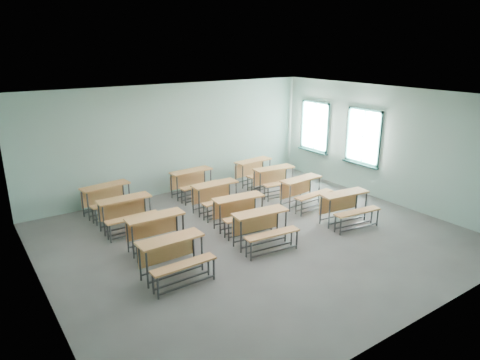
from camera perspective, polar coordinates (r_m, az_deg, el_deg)
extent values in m
cube|color=slate|center=(9.98, 2.09, -7.65)|extent=(9.00, 8.00, 0.02)
cube|color=white|center=(9.09, 2.32, 11.04)|extent=(9.00, 8.00, 0.02)
cube|color=#96BCB0|center=(12.75, -8.68, 5.42)|extent=(9.00, 0.02, 3.20)
cube|color=#96BCB0|center=(6.83, 22.87, -6.65)|extent=(9.00, 0.02, 3.20)
cube|color=#96BCB0|center=(7.74, -25.71, -4.21)|extent=(0.02, 8.00, 3.20)
cube|color=#96BCB0|center=(12.56, 18.98, 4.48)|extent=(0.02, 8.00, 3.20)
cube|color=#17413E|center=(14.47, 9.78, 4.09)|extent=(0.06, 1.20, 0.06)
cube|color=#17413E|center=(14.19, 10.10, 10.15)|extent=(0.06, 1.20, 0.06)
cube|color=#17413E|center=(13.92, 11.58, 6.70)|extent=(0.06, 0.06, 1.60)
cube|color=#17413E|center=(14.71, 8.38, 7.45)|extent=(0.06, 0.06, 1.60)
cube|color=#17413E|center=(14.31, 9.94, 7.09)|extent=(0.04, 0.04, 1.48)
cube|color=#17413E|center=(14.31, 9.94, 7.09)|extent=(0.04, 1.08, 0.04)
cube|color=#17413E|center=(14.45, 9.65, 3.84)|extent=(0.14, 1.28, 0.04)
cube|color=white|center=(14.33, 10.01, 7.10)|extent=(0.01, 1.08, 1.48)
cube|color=#17413E|center=(13.16, 15.83, 2.33)|extent=(0.06, 1.20, 0.06)
cube|color=#17413E|center=(12.86, 16.40, 8.96)|extent=(0.06, 1.20, 0.06)
cube|color=#17413E|center=(12.64, 18.09, 5.11)|extent=(0.06, 0.06, 1.60)
cube|color=#17413E|center=(13.35, 14.23, 6.07)|extent=(0.06, 0.06, 1.60)
cube|color=#17413E|center=(12.99, 16.11, 5.61)|extent=(0.04, 0.04, 1.48)
cube|color=#17413E|center=(12.99, 16.11, 5.61)|extent=(0.04, 1.08, 0.04)
cube|color=#17413E|center=(13.14, 15.69, 2.05)|extent=(0.14, 1.28, 0.04)
cube|color=white|center=(13.01, 16.18, 5.62)|extent=(0.01, 1.08, 1.48)
cube|color=#CF894A|center=(8.20, -9.23, -7.81)|extent=(1.25, 0.43, 0.04)
cube|color=#CF894A|center=(8.50, -9.71, -9.27)|extent=(1.18, 0.03, 0.43)
cylinder|color=#404346|center=(8.04, -12.27, -11.67)|extent=(0.04, 0.04, 0.74)
cylinder|color=#404346|center=(8.48, -5.09, -9.69)|extent=(0.04, 0.04, 0.74)
cylinder|color=#404346|center=(8.31, -13.20, -10.71)|extent=(0.04, 0.04, 0.74)
cylinder|color=#404346|center=(8.74, -6.21, -8.86)|extent=(0.04, 0.04, 0.74)
cube|color=#404346|center=(8.37, -8.49, -12.27)|extent=(1.14, 0.04, 0.03)
cube|color=#404346|center=(8.63, -9.51, -11.34)|extent=(1.14, 0.04, 0.03)
cube|color=#CF894A|center=(7.94, -7.49, -11.13)|extent=(1.25, 0.27, 0.04)
cylinder|color=#404346|center=(7.77, -10.89, -13.99)|extent=(0.04, 0.04, 0.43)
cylinder|color=#404346|center=(8.22, -3.51, -11.79)|extent=(0.04, 0.04, 0.43)
cylinder|color=#404346|center=(7.93, -11.50, -13.35)|extent=(0.04, 0.04, 0.43)
cylinder|color=#404346|center=(8.37, -4.24, -11.24)|extent=(0.04, 0.04, 0.43)
cube|color=#404346|center=(8.05, -7.04, -13.70)|extent=(1.14, 0.04, 0.03)
cube|color=#404346|center=(8.20, -7.72, -13.09)|extent=(1.14, 0.04, 0.03)
cube|color=#CF894A|center=(9.35, 2.71, -4.32)|extent=(1.28, 0.54, 0.04)
cube|color=#CF894A|center=(9.62, 2.09, -5.70)|extent=(1.18, 0.14, 0.43)
cylinder|color=#404346|center=(9.11, 0.13, -7.59)|extent=(0.04, 0.04, 0.74)
cylinder|color=#404346|center=(9.66, 6.11, -6.16)|extent=(0.04, 0.04, 0.74)
cylinder|color=#404346|center=(9.38, -0.86, -6.83)|extent=(0.04, 0.04, 0.74)
cylinder|color=#404346|center=(9.91, 5.01, -5.49)|extent=(0.04, 0.04, 0.74)
cube|color=#404346|center=(9.49, 3.18, -8.32)|extent=(1.14, 0.15, 0.03)
cube|color=#404346|center=(9.74, 2.15, -7.58)|extent=(1.14, 0.15, 0.03)
cube|color=#CF894A|center=(9.09, 4.33, -7.15)|extent=(1.27, 0.39, 0.04)
cylinder|color=#404346|center=(8.84, 1.49, -9.52)|extent=(0.04, 0.04, 0.43)
cylinder|color=#404346|center=(9.41, 7.57, -7.93)|extent=(0.04, 0.04, 0.43)
cylinder|color=#404346|center=(8.99, 0.85, -9.02)|extent=(0.04, 0.04, 0.43)
cylinder|color=#404346|center=(9.55, 6.88, -7.49)|extent=(0.04, 0.04, 0.43)
cube|color=#404346|center=(9.17, 4.61, -9.45)|extent=(1.14, 0.15, 0.03)
cube|color=#404346|center=(9.32, 3.94, -8.98)|extent=(1.14, 0.15, 0.03)
cube|color=#CF894A|center=(10.82, 13.76, -1.74)|extent=(1.29, 0.57, 0.04)
cube|color=#CF894A|center=(11.06, 13.00, -3.00)|extent=(1.18, 0.17, 0.43)
cylinder|color=#404346|center=(10.48, 11.82, -4.50)|extent=(0.04, 0.04, 0.74)
cylinder|color=#404346|center=(11.20, 16.39, -3.40)|extent=(0.04, 0.04, 0.74)
cylinder|color=#404346|center=(10.72, 10.71, -3.92)|extent=(0.04, 0.04, 0.74)
cylinder|color=#404346|center=(11.42, 15.26, -2.89)|extent=(0.04, 0.04, 0.74)
cube|color=#404346|center=(10.93, 14.08, -5.23)|extent=(1.14, 0.18, 0.03)
cube|color=#404346|center=(11.16, 12.97, -4.66)|extent=(1.14, 0.18, 0.03)
cube|color=#CF894A|center=(10.58, 15.39, -4.10)|extent=(1.27, 0.42, 0.04)
cylinder|color=#404346|center=(10.24, 13.27, -6.08)|extent=(0.04, 0.04, 0.43)
cylinder|color=#404346|center=(10.97, 17.85, -4.84)|extent=(0.04, 0.04, 0.43)
cylinder|color=#404346|center=(10.38, 12.57, -5.71)|extent=(0.04, 0.04, 0.43)
cylinder|color=#404346|center=(11.10, 17.14, -4.51)|extent=(0.04, 0.04, 0.43)
cube|color=#404346|center=(10.65, 15.59, -6.10)|extent=(1.14, 0.18, 0.03)
cube|color=#404346|center=(10.78, 14.88, -5.74)|extent=(1.14, 0.18, 0.03)
cube|color=#CF894A|center=(9.31, -11.28, -4.77)|extent=(1.26, 0.45, 0.04)
cube|color=#CF894A|center=(9.60, -11.60, -6.14)|extent=(1.18, 0.06, 0.43)
cylinder|color=#404346|center=(9.15, -14.09, -8.04)|extent=(0.04, 0.04, 0.74)
cylinder|color=#404346|center=(9.52, -7.57, -6.60)|extent=(0.04, 0.04, 0.74)
cylinder|color=#404346|center=(9.44, -14.76, -7.28)|extent=(0.04, 0.04, 0.74)
cylinder|color=#404346|center=(9.80, -8.41, -5.91)|extent=(0.04, 0.04, 0.74)
cube|color=#404346|center=(9.43, -10.67, -8.78)|extent=(1.14, 0.07, 0.03)
cube|color=#404346|center=(9.71, -11.42, -8.02)|extent=(1.14, 0.07, 0.03)
cube|color=#CF894A|center=(9.01, -9.97, -7.62)|extent=(1.25, 0.30, 0.04)
cylinder|color=#404346|center=(8.85, -13.08, -10.00)|extent=(0.04, 0.04, 0.43)
cylinder|color=#404346|center=(9.23, -6.36, -8.40)|extent=(0.04, 0.04, 0.43)
cylinder|color=#404346|center=(9.02, -13.52, -9.48)|extent=(0.04, 0.04, 0.43)
cylinder|color=#404346|center=(9.39, -6.91, -7.95)|extent=(0.04, 0.04, 0.43)
cube|color=#404346|center=(9.08, -9.60, -9.94)|extent=(1.14, 0.07, 0.03)
cube|color=#404346|center=(9.25, -10.10, -9.45)|extent=(1.14, 0.07, 0.03)
cube|color=#CF894A|center=(10.22, -0.23, -2.35)|extent=(1.28, 0.54, 0.04)
cube|color=#CF894A|center=(10.49, -0.72, -3.66)|extent=(1.18, 0.14, 0.43)
cylinder|color=#404346|center=(9.99, -2.66, -5.27)|extent=(0.04, 0.04, 0.74)
cylinder|color=#404346|center=(10.50, 2.96, -4.11)|extent=(0.04, 0.04, 0.74)
cylinder|color=#404346|center=(10.26, -3.48, -4.63)|extent=(0.04, 0.04, 0.74)
cylinder|color=#404346|center=(10.76, 2.04, -3.53)|extent=(0.04, 0.04, 0.74)
cube|color=#404346|center=(10.33, 0.22, -6.03)|extent=(1.14, 0.15, 0.03)
cube|color=#404346|center=(10.60, -0.65, -5.40)|extent=(1.14, 0.15, 0.03)
cube|color=#CF894A|center=(9.93, 1.15, -4.88)|extent=(1.27, 0.39, 0.04)
cylinder|color=#404346|center=(9.69, -1.53, -6.97)|extent=(0.04, 0.04, 0.43)
cylinder|color=#404346|center=(10.22, 4.21, -5.68)|extent=(0.04, 0.04, 0.43)
cylinder|color=#404346|center=(9.86, -2.05, -6.55)|extent=(0.04, 0.04, 0.43)
cylinder|color=#404346|center=(10.37, 3.62, -5.31)|extent=(0.04, 0.04, 0.43)
cube|color=#404346|center=(10.00, 1.41, -7.01)|extent=(1.14, 0.15, 0.03)
cube|color=#404346|center=(10.15, 0.86, -6.61)|extent=(1.14, 0.15, 0.03)
cube|color=#CF894A|center=(11.74, 8.15, 0.13)|extent=(1.27, 0.49, 0.04)
cube|color=#CF894A|center=(11.96, 7.42, -1.10)|extent=(1.18, 0.10, 0.43)
cylinder|color=#404346|center=(11.36, 6.67, -2.47)|extent=(0.04, 0.04, 0.74)
cylinder|color=#404346|center=(12.16, 10.50, -1.30)|extent=(0.04, 0.04, 0.74)
cylinder|color=#404346|center=(11.59, 5.51, -2.04)|extent=(0.04, 0.04, 0.74)
cylinder|color=#404346|center=(12.37, 9.35, -0.92)|extent=(0.04, 0.04, 0.74)
cube|color=#404346|center=(11.84, 8.59, -3.08)|extent=(1.14, 0.10, 0.03)
cube|color=#404346|center=(12.06, 7.45, -2.65)|extent=(1.14, 0.10, 0.03)
cube|color=#CF894A|center=(11.52, 9.87, -1.92)|extent=(1.26, 0.34, 0.04)
cylinder|color=#404346|center=(11.14, 8.20, -3.80)|extent=(0.04, 0.04, 0.43)
cylinder|color=#404346|center=(11.95, 12.00, -2.52)|extent=(0.04, 0.04, 0.43)
cylinder|color=#404346|center=(11.27, 7.48, -3.52)|extent=(0.04, 0.04, 0.43)
cylinder|color=#404346|center=(12.07, 11.29, -2.27)|extent=(0.04, 0.04, 0.43)
cube|color=#404346|center=(11.58, 10.13, -3.75)|extent=(1.14, 0.10, 0.03)
cube|color=#404346|center=(11.70, 9.42, -3.48)|extent=(1.14, 0.10, 0.03)
cube|color=#CF894A|center=(10.51, -15.20, -2.43)|extent=(1.25, 0.42, 0.04)
cube|color=#CF894A|center=(10.79, -15.41, -3.71)|extent=(1.18, 0.03, 0.43)
cylinder|color=#404346|center=(10.34, -17.70, -5.30)|extent=(0.04, 0.04, 0.74)
cylinder|color=#404346|center=(10.68, -11.85, -4.09)|extent=(0.04, 0.04, 0.74)
cylinder|color=#404346|center=(10.64, -18.23, -4.70)|extent=(0.04, 0.04, 0.74)
cylinder|color=#404346|center=(10.97, -12.53, -3.54)|extent=(0.04, 0.04, 0.74)
cube|color=#404346|center=(10.60, -14.62, -6.01)|extent=(1.14, 0.04, 0.03)
cube|color=#404346|center=(10.89, -15.22, -5.41)|extent=(1.14, 0.04, 0.03)
cube|color=#CF894A|center=(10.18, -14.12, -4.87)|extent=(1.25, 0.27, 0.04)
cylinder|color=#404346|center=(10.02, -16.88, -6.93)|extent=(0.04, 0.04, 0.43)
cylinder|color=#404346|center=(10.37, -10.87, -5.62)|extent=(0.04, 0.04, 0.43)
cylinder|color=#404346|center=(10.20, -17.23, -6.53)|extent=(0.04, 0.04, 0.43)
cylinder|color=#404346|center=(10.53, -11.30, -5.26)|extent=(0.04, 0.04, 0.43)
cube|color=#404346|center=(10.23, -13.77, -6.95)|extent=(1.14, 0.04, 0.03)
cube|color=#404346|center=(10.40, -14.16, -6.56)|extent=(1.14, 0.04, 0.03)
cube|color=#CF894A|center=(11.24, -3.39, -0.52)|extent=(1.25, 0.42, 0.04)
cube|color=#CF894A|center=(11.49, -3.86, -1.77)|extent=(1.18, 0.03, 0.43)
cylinder|color=#404346|center=(10.96, -5.47, -3.19)|extent=(0.04, 0.04, 0.74)
cylinder|color=#404346|center=(11.52, -0.50, -2.07)|extent=(0.04, 0.04, 0.74)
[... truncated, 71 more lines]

